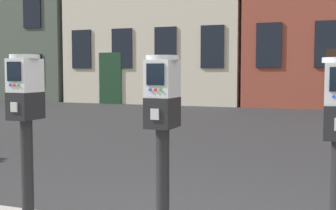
{
  "coord_description": "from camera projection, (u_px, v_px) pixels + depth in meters",
  "views": [
    {
      "loc": [
        1.15,
        -3.06,
        1.37
      ],
      "look_at": [
        0.05,
        -0.21,
        1.13
      ],
      "focal_mm": 48.83,
      "sensor_mm": 36.0,
      "label": 1
    }
  ],
  "objects": [
    {
      "name": "parking_meter_twin_adjacent",
      "position": [
        162.0,
        119.0,
        2.97
      ],
      "size": [
        0.22,
        0.25,
        1.32
      ],
      "rotation": [
        0.0,
        0.0,
        -1.58
      ],
      "color": "black",
      "rests_on": "sidewalk_slab"
    },
    {
      "name": "parking_meter_near_kerb",
      "position": [
        26.0,
        111.0,
        3.36
      ],
      "size": [
        0.22,
        0.25,
        1.34
      ],
      "rotation": [
        0.0,
        0.0,
        -1.58
      ],
      "color": "black",
      "rests_on": "sidewalk_slab"
    }
  ]
}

